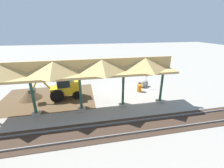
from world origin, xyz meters
TOP-DOWN VIEW (x-y plane):
  - ground_plane at (0.00, 0.00)m, footprint 120.00×120.00m
  - dirt_work_zone at (9.52, 0.20)m, footprint 10.00×7.00m
  - platform_canopy at (5.87, 3.68)m, footprint 17.43×3.20m
  - rail_tracks at (0.00, 7.22)m, footprint 60.00×2.58m
  - stop_sign at (-2.33, -0.25)m, footprint 0.65×0.45m
  - backhoe at (7.67, 0.58)m, footprint 5.30×2.15m
  - dirt_mound at (11.52, -0.15)m, footprint 5.21×5.21m
  - concrete_pipe at (-2.25, -0.96)m, footprint 1.42×1.30m
  - traffic_barrel at (-1.15, 0.52)m, footprint 0.56×0.56m

SIDE VIEW (x-z plane):
  - ground_plane at x=0.00m, z-range 0.00..0.00m
  - dirt_mound at x=11.52m, z-range -1.06..1.06m
  - dirt_work_zone at x=9.52m, z-range 0.00..0.01m
  - rail_tracks at x=0.00m, z-range -0.05..0.10m
  - concrete_pipe at x=-2.25m, z-range 0.00..0.87m
  - traffic_barrel at x=-1.15m, z-range 0.00..0.90m
  - backhoe at x=7.67m, z-range -0.14..2.68m
  - stop_sign at x=-2.33m, z-range 0.54..2.98m
  - platform_canopy at x=5.87m, z-range 1.72..6.62m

